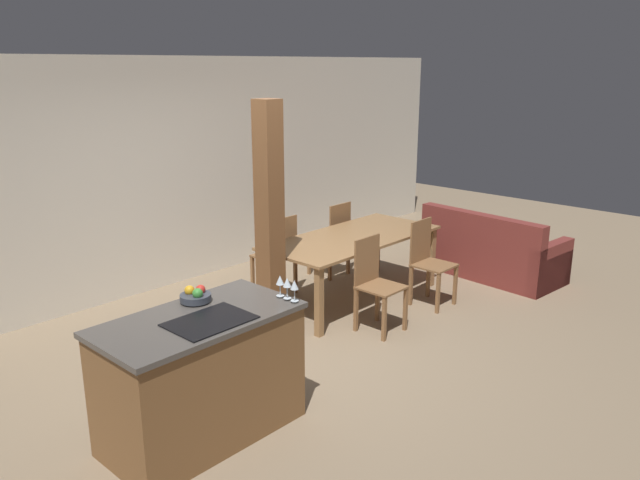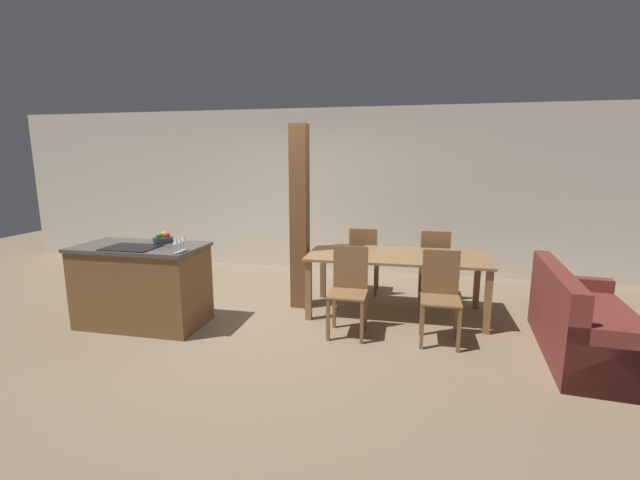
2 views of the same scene
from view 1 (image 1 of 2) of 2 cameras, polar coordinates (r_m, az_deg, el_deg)
ground_plane at (r=5.90m, az=-2.57°, el=-10.46°), size 16.00×16.00×0.00m
wall_back at (r=7.40m, az=-16.57°, el=5.37°), size 11.20×0.08×2.70m
kitchen_island at (r=4.62m, az=-10.80°, el=-12.16°), size 1.43×0.75×0.94m
fruit_bowl at (r=4.67m, az=-11.30°, el=-5.00°), size 0.23×0.23×0.11m
wine_glass_near at (r=4.55m, az=-2.35°, el=-4.20°), size 0.06×0.06×0.16m
wine_glass_middle at (r=4.60m, az=-3.02°, el=-3.97°), size 0.06×0.06×0.16m
wine_glass_far at (r=4.65m, az=-3.68°, el=-3.76°), size 0.06×0.06×0.16m
dining_table at (r=7.01m, az=2.95°, el=-0.31°), size 2.13×0.97×0.75m
dining_chair_near_left at (r=6.28m, az=5.10°, el=-3.85°), size 0.40×0.40×0.95m
dining_chair_near_right at (r=7.03m, az=9.89°, el=-1.87°), size 0.40×0.40×0.95m
dining_chair_far_left at (r=7.19m, az=-3.86°, el=-1.27°), size 0.40×0.40×0.95m
dining_chair_far_right at (r=7.85m, az=1.21°, el=0.24°), size 0.40×0.40×0.95m
couch at (r=8.19m, az=15.38°, el=-1.22°), size 0.95×1.76×0.85m
timber_post at (r=6.05m, az=-4.63°, el=1.81°), size 0.21×0.21×2.30m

